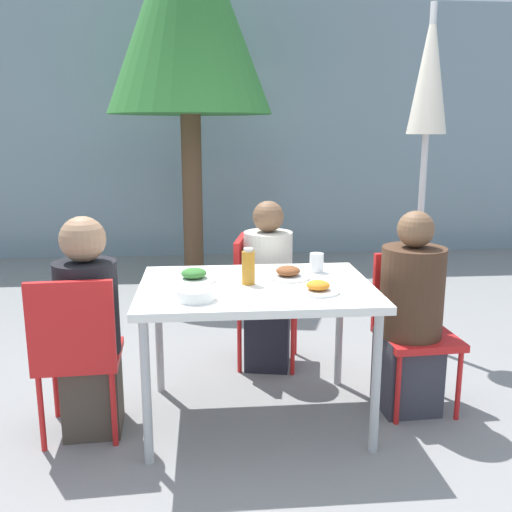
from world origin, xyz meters
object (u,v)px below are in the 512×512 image
at_px(drinking_cup, 317,263).
at_px(chair_right, 413,319).
at_px(person_left, 89,331).
at_px(salad_bowl, 196,294).
at_px(tree_behind_left, 188,4).
at_px(bottle, 248,267).
at_px(person_right, 410,319).
at_px(person_far, 268,290).
at_px(chair_left, 77,347).
at_px(chair_far, 256,291).
at_px(closed_umbrella, 428,105).

bearing_deg(drinking_cup, chair_right, -11.28).
bearing_deg(person_left, salad_bowl, -23.39).
bearing_deg(person_left, tree_behind_left, 78.03).
xyz_separation_m(chair_right, bottle, (-0.93, -0.12, 0.35)).
distance_m(bottle, tree_behind_left, 3.48).
bearing_deg(bottle, person_left, -175.95).
height_order(bottle, tree_behind_left, tree_behind_left).
height_order(chair_right, person_right, person_right).
xyz_separation_m(person_left, salad_bowl, (0.54, -0.20, 0.24)).
height_order(person_far, tree_behind_left, tree_behind_left).
height_order(person_right, drinking_cup, person_right).
distance_m(chair_left, chair_right, 1.80).
bearing_deg(salad_bowl, chair_right, 17.38).
bearing_deg(chair_far, bottle, 3.09).
bearing_deg(person_right, person_far, -45.26).
distance_m(chair_right, person_right, 0.10).
height_order(closed_umbrella, drinking_cup, closed_umbrella).
height_order(chair_right, person_far, person_far).
xyz_separation_m(person_left, closed_umbrella, (2.09, 1.05, 1.15)).
bearing_deg(person_far, person_left, -41.97).
distance_m(drinking_cup, tree_behind_left, 3.38).
xyz_separation_m(chair_right, person_far, (-0.76, 0.56, 0.03)).
bearing_deg(chair_left, person_far, 35.30).
xyz_separation_m(chair_far, bottle, (-0.11, -0.74, 0.35)).
bearing_deg(person_right, tree_behind_left, -70.17).
height_order(person_left, person_far, person_left).
bearing_deg(chair_left, tree_behind_left, 77.44).
distance_m(person_right, person_far, 0.96).
distance_m(chair_right, closed_umbrella, 1.52).
bearing_deg(closed_umbrella, salad_bowl, -141.16).
bearing_deg(person_right, person_left, 0.00).
xyz_separation_m(person_far, drinking_cup, (0.22, -0.45, 0.28)).
bearing_deg(closed_umbrella, person_far, -164.23).
bearing_deg(salad_bowl, person_far, 64.59).
distance_m(chair_far, closed_umbrella, 1.69).
height_order(person_left, chair_far, person_left).
height_order(chair_left, chair_right, same).
xyz_separation_m(chair_left, person_left, (0.05, 0.08, 0.05)).
distance_m(chair_right, bottle, 1.00).
relative_size(chair_far, drinking_cup, 8.07).
height_order(person_right, person_far, person_right).
relative_size(chair_left, person_left, 0.76).
bearing_deg(closed_umbrella, person_right, -112.47).
height_order(chair_right, tree_behind_left, tree_behind_left).
bearing_deg(salad_bowl, person_left, 159.71).
bearing_deg(tree_behind_left, drinking_cup, -74.72).
xyz_separation_m(person_left, person_right, (1.69, 0.09, -0.02)).
bearing_deg(drinking_cup, person_left, -166.90).
distance_m(person_far, tree_behind_left, 3.16).
bearing_deg(person_left, person_far, 33.58).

